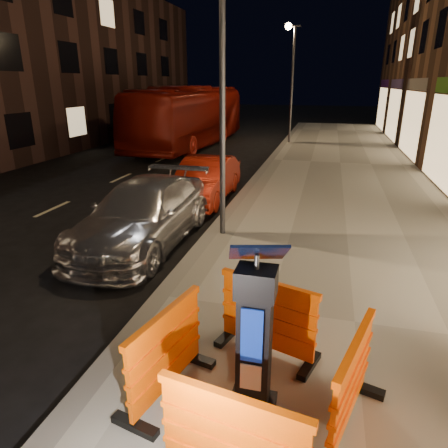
% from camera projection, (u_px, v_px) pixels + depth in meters
% --- Properties ---
extents(ground_plane, '(120.00, 120.00, 0.00)m').
position_uv_depth(ground_plane, '(161.00, 303.00, 6.48)').
color(ground_plane, black).
rests_on(ground_plane, ground).
extents(sidewalk, '(6.00, 60.00, 0.15)m').
position_uv_depth(sidewalk, '(354.00, 326.00, 5.75)').
color(sidewalk, gray).
rests_on(sidewalk, ground).
extents(kerb, '(0.30, 60.00, 0.15)m').
position_uv_depth(kerb, '(161.00, 299.00, 6.46)').
color(kerb, slate).
rests_on(kerb, ground).
extents(parking_kiosk, '(0.70, 0.70, 1.82)m').
position_uv_depth(parking_kiosk, '(255.00, 335.00, 3.92)').
color(parking_kiosk, black).
rests_on(parking_kiosk, sidewalk).
extents(barrier_front, '(1.37, 0.75, 1.01)m').
position_uv_depth(barrier_front, '(232.00, 446.00, 3.18)').
color(barrier_front, '#FF5501').
rests_on(barrier_front, sidewalk).
extents(barrier_back, '(1.40, 0.91, 1.01)m').
position_uv_depth(barrier_back, '(268.00, 318.00, 4.92)').
color(barrier_back, '#FF5501').
rests_on(barrier_back, sidewalk).
extents(barrier_kerbside, '(0.81, 1.39, 1.01)m').
position_uv_depth(barrier_kerbside, '(166.00, 353.00, 4.27)').
color(barrier_kerbside, '#FF5501').
rests_on(barrier_kerbside, sidewalk).
extents(barrier_bldgside, '(0.89, 1.40, 1.01)m').
position_uv_depth(barrier_bldgside, '(351.00, 385.00, 3.83)').
color(barrier_bldgside, '#FF5501').
rests_on(barrier_bldgside, sidewalk).
extents(car_silver, '(1.96, 4.71, 1.36)m').
position_uv_depth(car_silver, '(145.00, 243.00, 8.94)').
color(car_silver, silver).
rests_on(car_silver, ground).
extents(car_red, '(1.39, 3.89, 1.28)m').
position_uv_depth(car_red, '(206.00, 200.00, 12.15)').
color(car_red, maroon).
rests_on(car_red, ground).
extents(bus_doubledecker, '(3.09, 11.62, 3.21)m').
position_uv_depth(bus_doubledecker, '(191.00, 146.00, 22.38)').
color(bus_doubledecker, maroon).
rests_on(bus_doubledecker, ground).
extents(street_lamp_mid, '(0.12, 0.12, 6.00)m').
position_uv_depth(street_lamp_mid, '(222.00, 95.00, 8.10)').
color(street_lamp_mid, '#3F3F44').
rests_on(street_lamp_mid, sidewalk).
extents(street_lamp_far, '(0.12, 0.12, 6.00)m').
position_uv_depth(street_lamp_far, '(292.00, 87.00, 21.78)').
color(street_lamp_far, '#3F3F44').
rests_on(street_lamp_far, sidewalk).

